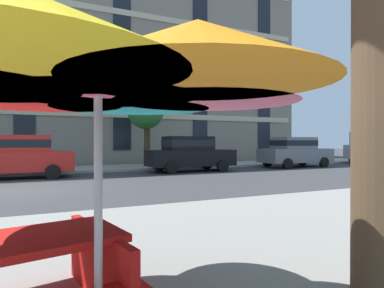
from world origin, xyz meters
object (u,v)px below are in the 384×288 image
(sedan_black, at_px, (190,153))
(patio_umbrella, at_px, (98,70))
(sedan_red, at_px, (17,155))
(pickup_silver, at_px, (379,149))
(street_tree_middle, at_px, (144,105))
(sedan_gray, at_px, (295,151))

(sedan_black, distance_m, patio_umbrella, 14.27)
(sedan_red, bearing_deg, pickup_silver, 0.00)
(pickup_silver, distance_m, patio_umbrella, 24.32)
(sedan_red, bearing_deg, sedan_black, 0.00)
(street_tree_middle, bearing_deg, sedan_gray, -17.00)
(pickup_silver, height_order, street_tree_middle, street_tree_middle)
(sedan_red, relative_size, sedan_black, 1.00)
(sedan_red, height_order, sedan_gray, same)
(sedan_gray, height_order, pickup_silver, pickup_silver)
(patio_umbrella, bearing_deg, sedan_black, 63.22)
(sedan_black, distance_m, sedan_gray, 6.86)
(sedan_gray, height_order, street_tree_middle, street_tree_middle)
(sedan_black, height_order, sedan_gray, same)
(sedan_gray, xyz_separation_m, pickup_silver, (7.44, 0.00, 0.08))
(sedan_black, xyz_separation_m, street_tree_middle, (-1.65, 2.60, 2.59))
(sedan_red, distance_m, pickup_silver, 22.03)
(sedan_black, xyz_separation_m, pickup_silver, (14.30, 0.00, 0.08))
(sedan_red, bearing_deg, patio_umbrella, -84.10)
(sedan_black, distance_m, street_tree_middle, 4.03)
(sedan_red, distance_m, street_tree_middle, 7.10)
(sedan_black, height_order, pickup_silver, pickup_silver)
(sedan_black, distance_m, pickup_silver, 14.30)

